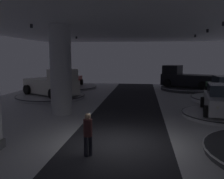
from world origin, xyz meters
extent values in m
cube|color=silver|center=(0.00, 0.00, -0.03)|extent=(24.00, 44.00, 0.05)
cube|color=#232328|center=(0.00, 0.00, 0.00)|extent=(4.40, 44.00, 0.01)
cube|color=silver|center=(0.00, 0.00, 5.55)|extent=(24.00, 44.00, 0.10)
cylinder|color=black|center=(-5.43, 3.79, 5.32)|extent=(0.16, 0.16, 0.22)
cylinder|color=black|center=(-5.34, 8.35, 5.32)|extent=(0.16, 0.16, 0.22)
cylinder|color=black|center=(-5.24, 12.38, 5.32)|extent=(0.16, 0.16, 0.22)
cylinder|color=black|center=(5.18, 4.25, 5.32)|extent=(0.16, 0.16, 0.22)
cylinder|color=black|center=(5.25, 7.78, 5.32)|extent=(0.16, 0.16, 0.22)
cylinder|color=black|center=(5.28, 11.87, 5.32)|extent=(0.16, 0.16, 0.22)
cylinder|color=#ADADB2|center=(-4.06, 4.63, 2.75)|extent=(1.31, 1.31, 5.50)
cylinder|color=silver|center=(7.45, 10.46, 0.16)|extent=(4.99, 4.99, 0.33)
cylinder|color=black|center=(7.45, 10.46, 0.30)|extent=(5.09, 5.09, 0.05)
cube|color=#2D5638|center=(7.45, 10.46, 0.94)|extent=(1.87, 4.23, 0.90)
cylinder|color=black|center=(6.43, 11.87, 0.67)|extent=(0.23, 0.68, 0.68)
cylinder|color=black|center=(6.48, 9.01, 0.67)|extent=(0.23, 0.68, 0.68)
sphere|color=white|center=(6.92, 12.51, 1.05)|extent=(0.18, 0.18, 0.18)
sphere|color=white|center=(7.91, 12.52, 1.05)|extent=(0.18, 0.18, 0.18)
cylinder|color=#B7B7BC|center=(-7.32, 16.57, 0.12)|extent=(5.94, 5.94, 0.23)
cylinder|color=black|center=(-7.32, 16.57, 0.20)|extent=(6.06, 6.06, 0.05)
cube|color=maroon|center=(-7.32, 16.57, 0.84)|extent=(1.86, 4.23, 0.90)
cube|color=#2D3842|center=(-7.32, 16.42, 1.59)|extent=(1.59, 1.92, 0.70)
cylinder|color=black|center=(-8.30, 18.02, 0.57)|extent=(0.23, 0.68, 0.68)
cylinder|color=black|center=(-6.30, 17.99, 0.57)|extent=(0.23, 0.68, 0.68)
cylinder|color=black|center=(-8.34, 15.16, 0.57)|extent=(0.23, 0.68, 0.68)
cylinder|color=black|center=(-6.34, 15.13, 0.57)|extent=(0.23, 0.68, 0.68)
sphere|color=white|center=(-7.79, 18.64, 0.96)|extent=(0.18, 0.18, 0.18)
sphere|color=white|center=(-6.80, 18.62, 0.96)|extent=(0.18, 0.18, 0.18)
cylinder|color=#333338|center=(5.69, 16.80, 0.16)|extent=(5.56, 5.56, 0.33)
cylinder|color=white|center=(5.69, 16.80, 0.30)|extent=(5.68, 5.68, 0.05)
cube|color=black|center=(5.69, 16.80, 1.08)|extent=(5.68, 4.24, 1.20)
cube|color=black|center=(4.17, 17.55, 2.13)|extent=(2.37, 2.46, 1.00)
cube|color=#28333D|center=(4.63, 17.32, 2.13)|extent=(0.85, 1.60, 0.75)
cylinder|color=black|center=(3.51, 16.57, 0.75)|extent=(0.88, 0.62, 0.84)
cylinder|color=black|center=(4.55, 18.67, 0.75)|extent=(0.88, 0.62, 0.84)
cylinder|color=black|center=(6.83, 14.92, 0.75)|extent=(0.88, 0.62, 0.84)
cylinder|color=black|center=(7.88, 17.02, 0.75)|extent=(0.88, 0.62, 0.84)
cylinder|color=silver|center=(5.66, 5.17, 0.12)|extent=(4.51, 4.51, 0.24)
cylinder|color=black|center=(5.66, 5.17, 0.21)|extent=(4.60, 4.60, 0.05)
cube|color=silver|center=(5.66, 5.17, 0.85)|extent=(2.47, 4.44, 0.90)
cube|color=#2D3842|center=(5.69, 5.32, 1.60)|extent=(1.85, 2.13, 0.70)
cylinder|color=black|center=(4.44, 3.93, 0.58)|extent=(0.33, 0.71, 0.68)
cylinder|color=black|center=(4.91, 6.75, 0.58)|extent=(0.33, 0.71, 0.68)
sphere|color=white|center=(4.84, 3.23, 0.96)|extent=(0.18, 0.18, 0.18)
cylinder|color=#B7B7BC|center=(-7.05, 10.24, 0.12)|extent=(5.81, 5.81, 0.25)
cylinder|color=black|center=(-7.05, 10.24, 0.22)|extent=(5.92, 5.92, 0.05)
cube|color=silver|center=(-7.05, 10.24, 1.00)|extent=(5.61, 4.59, 1.20)
cube|color=silver|center=(-5.61, 9.34, 2.05)|extent=(2.45, 2.51, 1.00)
cube|color=#28333D|center=(-6.04, 9.61, 2.05)|extent=(0.99, 1.52, 0.75)
cylinder|color=black|center=(-4.86, 10.26, 0.67)|extent=(0.86, 0.68, 0.84)
cylinder|color=black|center=(-6.10, 8.26, 0.67)|extent=(0.86, 0.68, 0.84)
cylinder|color=black|center=(-8.00, 12.22, 0.67)|extent=(0.86, 0.68, 0.84)
cylinder|color=black|center=(-9.25, 10.23, 0.67)|extent=(0.86, 0.68, 0.84)
cylinder|color=black|center=(-0.87, -1.39, 0.40)|extent=(0.14, 0.14, 0.80)
cylinder|color=black|center=(-1.01, -1.49, 0.40)|extent=(0.14, 0.14, 0.80)
cylinder|color=#472323|center=(-0.94, -1.44, 1.06)|extent=(0.32, 0.32, 0.62)
sphere|color=tan|center=(-0.94, -1.44, 1.48)|extent=(0.22, 0.22, 0.22)
cylinder|color=#333338|center=(-1.44, 1.04, 0.02)|extent=(0.28, 0.28, 0.04)
cylinder|color=#B2B2B7|center=(-1.44, 1.04, 0.48)|extent=(0.07, 0.07, 0.96)
sphere|color=#B2B2B7|center=(-1.44, 1.04, 0.96)|extent=(0.10, 0.10, 0.10)
camera|label=1|loc=(1.00, -9.49, 3.58)|focal=38.18mm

